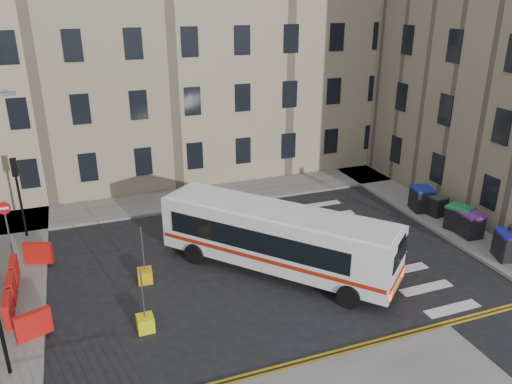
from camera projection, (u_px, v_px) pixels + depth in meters
ground at (296, 256)px, 23.54m from camera, size 120.00×120.00×0.00m
pavement_north at (141, 205)px, 29.06m from camera, size 36.00×3.20×0.15m
pavement_east at (405, 199)px, 29.92m from camera, size 2.40×26.00×0.15m
terrace_north at (97, 43)px, 31.59m from camera, size 38.30×10.80×17.20m
traffic_light_nw at (17, 185)px, 24.25m from camera, size 0.28×0.22×4.10m
no_entry_north at (6, 218)px, 22.64m from camera, size 0.60×0.08×3.00m
roadworks_barriers at (21, 287)px, 19.89m from camera, size 1.66×6.26×1.00m
bus at (276, 237)px, 21.77m from camera, size 8.80×9.58×2.89m
wheelie_bin_a at (508, 245)px, 22.86m from camera, size 1.41×1.49×1.32m
wheelie_bin_b at (470, 225)px, 24.99m from camera, size 1.03×1.17×1.22m
wheelie_bin_c at (459, 218)px, 25.72m from camera, size 1.35×1.43×1.27m
wheelie_bin_d at (436, 205)px, 27.47m from camera, size 1.02×1.14×1.13m
wheelie_bin_e at (421, 199)px, 28.02m from camera, size 1.30×1.42×1.35m
pedestrian at (508, 240)px, 22.92m from camera, size 0.69×0.54×1.68m
bollard_yellow at (145, 276)px, 21.35m from camera, size 0.65×0.65×0.60m
bollard_chevron at (145, 323)px, 18.26m from camera, size 0.61×0.61×0.60m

